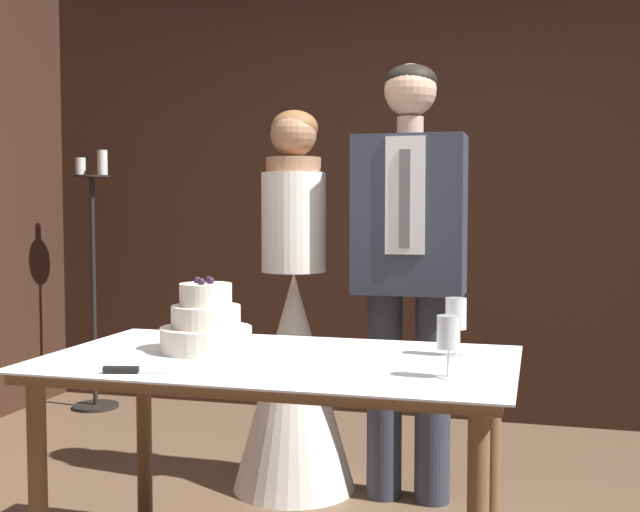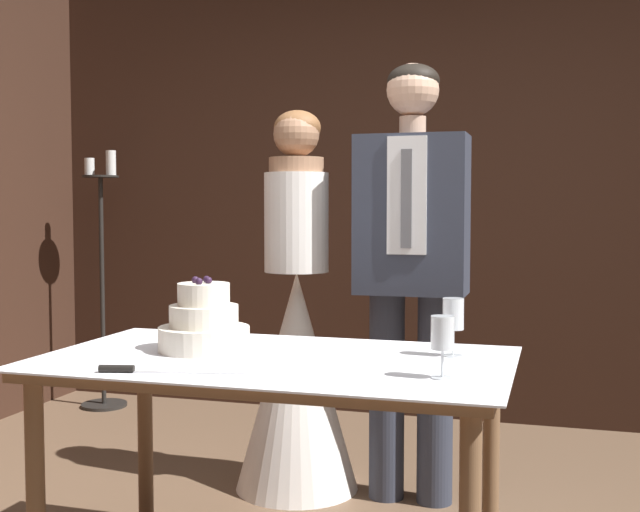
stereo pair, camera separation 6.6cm
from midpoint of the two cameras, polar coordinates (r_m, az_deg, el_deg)
wall_back at (r=4.79m, az=7.53°, el=5.41°), size 4.89×0.12×2.81m
cake_table at (r=2.53m, az=-2.47°, el=-9.14°), size 1.46×0.84×0.77m
tiered_cake at (r=2.64m, az=-7.55°, el=-4.87°), size 0.30×0.30×0.24m
cake_knife at (r=2.33m, az=-11.68°, el=-7.95°), size 0.41×0.12×0.02m
wine_glass_near at (r=2.22m, az=9.56°, el=-5.65°), size 0.06×0.06×0.17m
wine_glass_middle at (r=2.55m, az=10.19°, el=-4.30°), size 0.07×0.07×0.18m
bride at (r=3.54m, az=-1.13°, el=-6.83°), size 0.54×0.54×1.66m
groom at (r=3.37m, az=7.10°, el=0.17°), size 0.46×0.25×1.83m
candle_stand at (r=5.13m, az=-14.84°, el=-2.39°), size 0.28×0.28×1.59m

